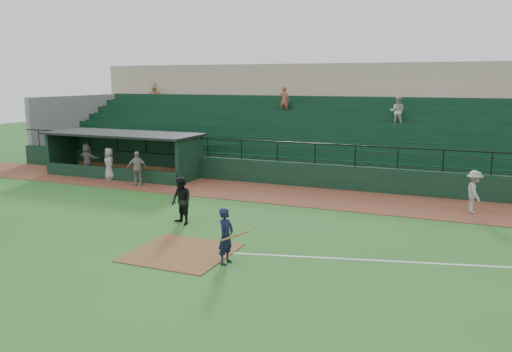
% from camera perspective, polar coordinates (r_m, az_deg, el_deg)
% --- Properties ---
extents(ground, '(90.00, 90.00, 0.00)m').
position_cam_1_polar(ground, '(17.19, -6.51, -7.44)').
color(ground, '#245D1E').
rests_on(ground, ground).
extents(warning_track, '(40.00, 4.00, 0.03)m').
position_cam_1_polar(warning_track, '(24.22, 2.74, -2.01)').
color(warning_track, brown).
rests_on(warning_track, ground).
extents(home_plate_dirt, '(3.00, 3.00, 0.03)m').
position_cam_1_polar(home_plate_dirt, '(16.36, -8.23, -8.37)').
color(home_plate_dirt, brown).
rests_on(home_plate_dirt, ground).
extents(foul_line, '(17.49, 4.44, 0.01)m').
position_cam_1_polar(foul_line, '(16.31, 21.53, -9.13)').
color(foul_line, white).
rests_on(foul_line, ground).
extents(stadium_structure, '(38.00, 13.08, 6.40)m').
position_cam_1_polar(stadium_structure, '(31.87, 8.01, 5.11)').
color(stadium_structure, black).
rests_on(stadium_structure, ground).
extents(dugout, '(8.90, 3.20, 2.42)m').
position_cam_1_polar(dugout, '(29.97, -13.98, 2.69)').
color(dugout, black).
rests_on(dugout, ground).
extents(batter_at_plate, '(1.01, 0.69, 1.67)m').
position_cam_1_polar(batter_at_plate, '(15.08, -3.35, -6.65)').
color(batter_at_plate, black).
rests_on(batter_at_plate, ground).
extents(umpire, '(1.07, 0.99, 1.77)m').
position_cam_1_polar(umpire, '(19.27, -8.28, -2.76)').
color(umpire, black).
rests_on(umpire, ground).
extents(runner, '(0.93, 1.25, 1.72)m').
position_cam_1_polar(runner, '(22.38, 23.01, -1.62)').
color(runner, gray).
rests_on(runner, warning_track).
extents(dugout_player_a, '(1.11, 0.80, 1.75)m').
position_cam_1_polar(dugout_player_a, '(26.66, -13.05, 0.83)').
color(dugout_player_a, gray).
rests_on(dugout_player_a, warning_track).
extents(dugout_player_b, '(0.99, 0.95, 1.71)m').
position_cam_1_polar(dugout_player_b, '(28.58, -15.93, 1.31)').
color(dugout_player_b, '#9A9590').
rests_on(dugout_player_b, warning_track).
extents(dugout_player_c, '(1.74, 0.93, 1.79)m').
position_cam_1_polar(dugout_player_c, '(30.60, -18.15, 1.86)').
color(dugout_player_c, gray).
rests_on(dugout_player_c, warning_track).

